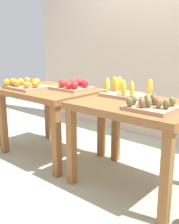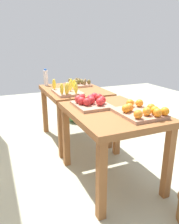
% 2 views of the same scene
% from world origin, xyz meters
% --- Properties ---
extents(ground_plane, '(8.00, 8.00, 0.00)m').
position_xyz_m(ground_plane, '(0.00, 0.00, 0.00)').
color(ground_plane, '#A8AA91').
extents(back_wall, '(4.40, 0.12, 3.00)m').
position_xyz_m(back_wall, '(0.00, 1.35, 1.50)').
color(back_wall, beige).
rests_on(back_wall, ground_plane).
extents(display_table_left, '(1.04, 0.80, 0.77)m').
position_xyz_m(display_table_left, '(-0.56, 0.00, 0.66)').
color(display_table_left, brown).
rests_on(display_table_left, ground_plane).
extents(display_table_right, '(1.04, 0.80, 0.77)m').
position_xyz_m(display_table_right, '(0.56, 0.00, 0.66)').
color(display_table_right, brown).
rests_on(display_table_right, ground_plane).
extents(orange_bin, '(0.46, 0.38, 0.11)m').
position_xyz_m(orange_bin, '(-0.79, -0.16, 0.81)').
color(orange_bin, tan).
rests_on(orange_bin, display_table_left).
extents(apple_bin, '(0.40, 0.35, 0.11)m').
position_xyz_m(apple_bin, '(-0.33, 0.13, 0.82)').
color(apple_bin, tan).
rests_on(apple_bin, display_table_left).
extents(banana_crate, '(0.45, 0.32, 0.17)m').
position_xyz_m(banana_crate, '(0.32, 0.17, 0.82)').
color(banana_crate, tan).
rests_on(banana_crate, display_table_right).
extents(kiwi_bin, '(0.36, 0.33, 0.10)m').
position_xyz_m(kiwi_bin, '(0.77, -0.15, 0.81)').
color(kiwi_bin, tan).
rests_on(kiwi_bin, display_table_right).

